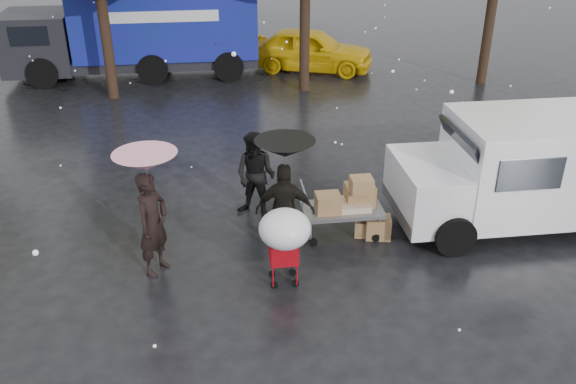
{
  "coord_description": "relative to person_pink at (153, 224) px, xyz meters",
  "views": [
    {
      "loc": [
        -0.52,
        -8.81,
        6.1
      ],
      "look_at": [
        0.78,
        1.0,
        0.99
      ],
      "focal_mm": 38.0,
      "sensor_mm": 36.0,
      "label": 1
    }
  ],
  "objects": [
    {
      "name": "ground",
      "position": [
        1.61,
        -0.24,
        -0.93
      ],
      "size": [
        90.0,
        90.0,
        0.0
      ],
      "primitive_type": "plane",
      "color": "black",
      "rests_on": "ground"
    },
    {
      "name": "person_pink",
      "position": [
        0.0,
        0.0,
        0.0
      ],
      "size": [
        0.74,
        0.81,
        1.87
      ],
      "primitive_type": "imported",
      "rotation": [
        0.0,
        0.0,
        1.01
      ],
      "color": "black",
      "rests_on": "ground"
    },
    {
      "name": "person_middle",
      "position": [
        1.88,
        1.74,
        -0.05
      ],
      "size": [
        1.08,
        1.01,
        1.77
      ],
      "primitive_type": "imported",
      "rotation": [
        0.0,
        0.0,
        -0.52
      ],
      "color": "black",
      "rests_on": "ground"
    },
    {
      "name": "person_black",
      "position": [
        2.27,
        0.23,
        -0.04
      ],
      "size": [
        1.11,
        0.62,
        1.79
      ],
      "primitive_type": "imported",
      "rotation": [
        0.0,
        0.0,
        2.95
      ],
      "color": "black",
      "rests_on": "ground"
    },
    {
      "name": "umbrella_pink",
      "position": [
        0.0,
        0.0,
        1.14
      ],
      "size": [
        1.04,
        1.04,
        2.23
      ],
      "color": "#4C4C4C",
      "rests_on": "ground"
    },
    {
      "name": "umbrella_black",
      "position": [
        2.27,
        0.23,
        1.14
      ],
      "size": [
        1.04,
        1.04,
        2.23
      ],
      "color": "#4C4C4C",
      "rests_on": "ground"
    },
    {
      "name": "vendor_cart",
      "position": [
        3.5,
        0.74,
        -0.21
      ],
      "size": [
        1.52,
        0.8,
        1.27
      ],
      "color": "slate",
      "rests_on": "ground"
    },
    {
      "name": "shopping_cart",
      "position": [
        2.13,
        -0.78,
        0.13
      ],
      "size": [
        0.84,
        0.84,
        1.46
      ],
      "color": "#B50A14",
      "rests_on": "ground"
    },
    {
      "name": "white_van",
      "position": [
        7.1,
        0.79,
        0.23
      ],
      "size": [
        4.91,
        2.18,
        2.2
      ],
      "color": "white",
      "rests_on": "ground"
    },
    {
      "name": "blue_truck",
      "position": [
        -1.08,
        12.2,
        0.82
      ],
      "size": [
        8.3,
        2.6,
        3.5
      ],
      "color": "navy",
      "rests_on": "ground"
    },
    {
      "name": "box_ground_near",
      "position": [
        4.09,
        0.59,
        -0.72
      ],
      "size": [
        0.53,
        0.45,
        0.42
      ],
      "primitive_type": "cube",
      "rotation": [
        0.0,
        0.0,
        -0.18
      ],
      "color": "brown",
      "rests_on": "ground"
    },
    {
      "name": "box_ground_far",
      "position": [
        3.88,
        0.68,
        -0.77
      ],
      "size": [
        0.48,
        0.41,
        0.32
      ],
      "primitive_type": "cube",
      "rotation": [
        0.0,
        0.0,
        -0.23
      ],
      "color": "brown",
      "rests_on": "ground"
    },
    {
      "name": "yellow_taxi",
      "position": [
        4.66,
        11.95,
        -0.19
      ],
      "size": [
        4.72,
        3.16,
        1.49
      ],
      "primitive_type": "imported",
      "rotation": [
        0.0,
        0.0,
        1.22
      ],
      "color": "#E0B10B",
      "rests_on": "ground"
    }
  ]
}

